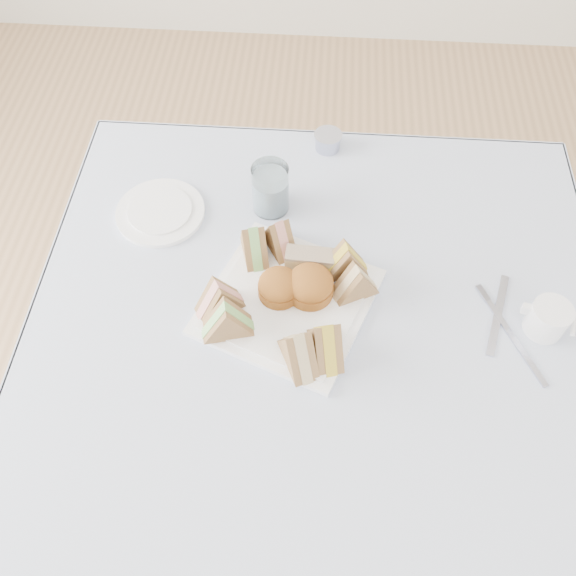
# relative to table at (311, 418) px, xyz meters

# --- Properties ---
(floor) EXTENTS (4.00, 4.00, 0.00)m
(floor) POSITION_rel_table_xyz_m (0.00, 0.00, -0.37)
(floor) COLOR #9E7751
(floor) RESTS_ON ground
(table) EXTENTS (0.90, 0.90, 0.74)m
(table) POSITION_rel_table_xyz_m (0.00, 0.00, 0.00)
(table) COLOR brown
(table) RESTS_ON floor
(tablecloth) EXTENTS (1.02, 1.02, 0.01)m
(tablecloth) POSITION_rel_table_xyz_m (0.00, 0.00, 0.37)
(tablecloth) COLOR #A2B4DA
(tablecloth) RESTS_ON table
(serving_plate) EXTENTS (0.35, 0.35, 0.01)m
(serving_plate) POSITION_rel_table_xyz_m (-0.06, 0.06, 0.38)
(serving_plate) COLOR white
(serving_plate) RESTS_ON tablecloth
(sandwich_fl_a) EXTENTS (0.09, 0.08, 0.08)m
(sandwich_fl_a) POSITION_rel_table_xyz_m (-0.17, 0.03, 0.43)
(sandwich_fl_a) COLOR #9F7652
(sandwich_fl_a) RESTS_ON serving_plate
(sandwich_fl_b) EXTENTS (0.10, 0.06, 0.08)m
(sandwich_fl_b) POSITION_rel_table_xyz_m (-0.15, -0.01, 0.43)
(sandwich_fl_b) COLOR #9F7652
(sandwich_fl_b) RESTS_ON serving_plate
(sandwich_fr_a) EXTENTS (0.07, 0.10, 0.08)m
(sandwich_fr_a) POSITION_rel_table_xyz_m (0.01, -0.04, 0.43)
(sandwich_fr_a) COLOR #9F7652
(sandwich_fr_a) RESTS_ON serving_plate
(sandwich_fr_b) EXTENTS (0.08, 0.10, 0.08)m
(sandwich_fr_b) POSITION_rel_table_xyz_m (-0.03, -0.06, 0.43)
(sandwich_fr_b) COLOR #9F7652
(sandwich_fr_b) RESTS_ON serving_plate
(sandwich_bl_a) EXTENTS (0.06, 0.09, 0.08)m
(sandwich_bl_a) POSITION_rel_table_xyz_m (-0.12, 0.15, 0.43)
(sandwich_bl_a) COLOR #9F7652
(sandwich_bl_a) RESTS_ON serving_plate
(sandwich_bl_b) EXTENTS (0.08, 0.09, 0.07)m
(sandwich_bl_b) POSITION_rel_table_xyz_m (-0.08, 0.17, 0.43)
(sandwich_bl_b) COLOR #9F7652
(sandwich_bl_b) RESTS_ON serving_plate
(sandwich_br_a) EXTENTS (0.09, 0.07, 0.07)m
(sandwich_br_a) POSITION_rel_table_xyz_m (0.06, 0.08, 0.42)
(sandwich_br_a) COLOR #9F7652
(sandwich_br_a) RESTS_ON serving_plate
(sandwich_br_b) EXTENTS (0.09, 0.06, 0.08)m
(sandwich_br_b) POSITION_rel_table_xyz_m (0.04, 0.13, 0.43)
(sandwich_br_b) COLOR #9F7652
(sandwich_br_b) RESTS_ON serving_plate
(scone_left) EXTENTS (0.09, 0.09, 0.05)m
(scone_left) POSITION_rel_table_xyz_m (-0.07, 0.07, 0.41)
(scone_left) COLOR #955424
(scone_left) RESTS_ON serving_plate
(scone_right) EXTENTS (0.08, 0.08, 0.06)m
(scone_right) POSITION_rel_table_xyz_m (-0.02, 0.07, 0.42)
(scone_right) COLOR #955424
(scone_right) RESTS_ON serving_plate
(pastry_slice) EXTENTS (0.09, 0.04, 0.04)m
(pastry_slice) POSITION_rel_table_xyz_m (-0.02, 0.13, 0.41)
(pastry_slice) COLOR tan
(pastry_slice) RESTS_ON serving_plate
(side_plate) EXTENTS (0.22, 0.22, 0.01)m
(side_plate) POSITION_rel_table_xyz_m (-0.32, 0.25, 0.38)
(side_plate) COLOR white
(side_plate) RESTS_ON tablecloth
(water_glass) EXTENTS (0.08, 0.08, 0.10)m
(water_glass) POSITION_rel_table_xyz_m (-0.11, 0.28, 0.43)
(water_glass) COLOR white
(water_glass) RESTS_ON tablecloth
(tea_strainer) EXTENTS (0.07, 0.07, 0.03)m
(tea_strainer) POSITION_rel_table_xyz_m (0.00, 0.46, 0.39)
(tea_strainer) COLOR #A7A9BF
(tea_strainer) RESTS_ON tablecloth
(knife) EXTENTS (0.06, 0.17, 0.00)m
(knife) POSITION_rel_table_xyz_m (0.31, 0.06, 0.38)
(knife) COLOR #A7A9BF
(knife) RESTS_ON tablecloth
(fork) EXTENTS (0.09, 0.17, 0.00)m
(fork) POSITION_rel_table_xyz_m (0.34, 0.01, 0.38)
(fork) COLOR #A7A9BF
(fork) RESTS_ON tablecloth
(creamer_jug) EXTENTS (0.08, 0.08, 0.06)m
(creamer_jug) POSITION_rel_table_xyz_m (0.39, 0.04, 0.41)
(creamer_jug) COLOR white
(creamer_jug) RESTS_ON tablecloth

